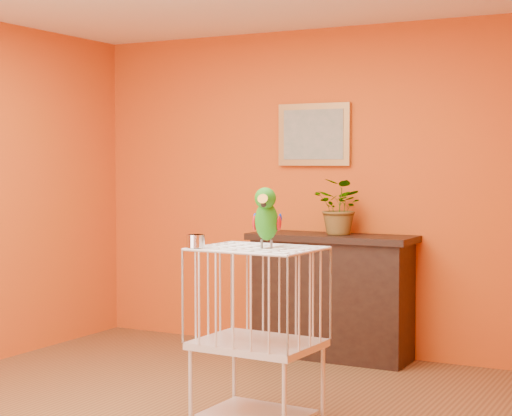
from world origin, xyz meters
The scene contains 7 objects.
room_shell centered at (0.00, 0.00, 1.58)m, with size 4.50×4.50×4.50m.
console_cabinet centered at (0.24, 2.02, 0.48)m, with size 1.30×0.47×0.97m.
potted_plant centered at (0.32, 2.04, 1.13)m, with size 0.39×0.43×0.34m, color #26722D.
framed_picture centered at (0.00, 2.22, 1.75)m, with size 0.62×0.04×0.50m.
birdcage centered at (0.55, 0.17, 0.54)m, with size 0.70×0.55×1.04m.
feed_cup centered at (0.26, -0.02, 1.08)m, with size 0.10×0.10×0.07m, color silver.
parrot centered at (0.60, 0.20, 1.22)m, with size 0.18×0.31×0.35m.
Camera 1 is at (2.79, -4.11, 1.52)m, focal length 60.00 mm.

